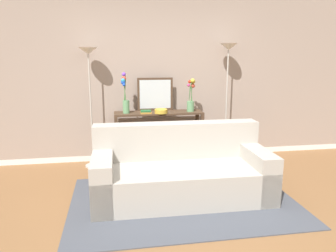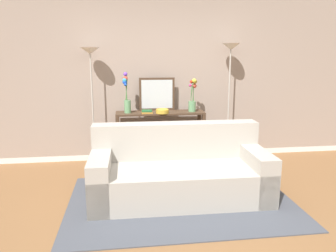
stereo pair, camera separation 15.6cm
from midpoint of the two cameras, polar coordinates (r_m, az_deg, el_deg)
ground_plane at (r=3.74m, az=2.59°, el=-15.65°), size 16.00×16.00×0.02m
back_wall at (r=5.53m, az=-2.21°, el=8.05°), size 12.00×0.15×2.67m
area_rug at (r=4.09m, az=1.51°, el=-12.82°), size 2.67×1.83×0.01m
couch at (r=4.12m, az=1.10°, el=-8.06°), size 2.14×0.99×0.88m
console_table at (r=5.28m, az=-2.46°, el=-0.34°), size 1.40×0.38×0.85m
floor_lamp_left at (r=5.15m, az=-14.34°, el=8.66°), size 0.28×0.28×1.84m
floor_lamp_right at (r=5.42m, az=9.48°, el=9.60°), size 0.28×0.28×1.91m
wall_mirror at (r=5.34m, az=-3.07°, el=5.52°), size 0.57×0.02×0.53m
vase_tall_flowers at (r=5.13m, az=-8.30°, el=5.03°), size 0.12×0.12×0.63m
vase_short_flowers at (r=5.26m, az=3.16°, el=4.90°), size 0.13×0.13×0.53m
fruit_bowl at (r=5.10m, az=-2.09°, el=2.59°), size 0.20×0.20×0.07m
book_stack at (r=5.09m, az=-4.74°, el=2.44°), size 0.17×0.13×0.05m
book_row_under_console at (r=5.39m, az=-6.69°, el=-6.03°), size 0.34×0.18×0.13m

